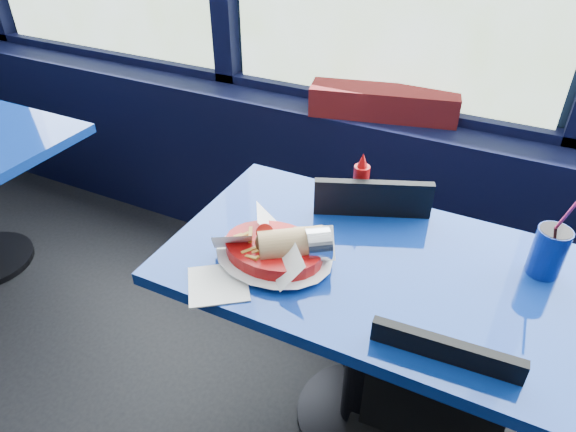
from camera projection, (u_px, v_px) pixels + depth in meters
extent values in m
cube|color=black|center=(366.00, 194.00, 2.43)|extent=(5.00, 0.26, 0.80)
cube|color=black|center=(380.00, 106.00, 2.25)|extent=(4.80, 0.08, 0.06)
cylinder|color=black|center=(356.00, 414.00, 1.90)|extent=(0.44, 0.44, 0.03)
cylinder|color=black|center=(364.00, 356.00, 1.71)|extent=(0.12, 0.12, 0.68)
cube|color=navy|center=(375.00, 268.00, 1.49)|extent=(1.20, 0.70, 0.04)
cube|color=black|center=(434.00, 395.00, 1.28)|extent=(0.35, 0.05, 0.40)
cube|color=black|center=(395.00, 265.00, 1.97)|extent=(0.51, 0.51, 0.04)
cube|color=black|center=(368.00, 237.00, 1.73)|extent=(0.36, 0.17, 0.43)
cylinder|color=black|center=(425.00, 280.00, 2.22)|extent=(0.02, 0.02, 0.40)
cylinder|color=black|center=(438.00, 341.00, 1.95)|extent=(0.02, 0.02, 0.40)
cylinder|color=black|center=(346.00, 277.00, 2.24)|extent=(0.02, 0.02, 0.40)
cylinder|color=black|center=(348.00, 336.00, 1.97)|extent=(0.02, 0.02, 0.40)
cube|color=maroon|center=(383.00, 103.00, 2.15)|extent=(0.63, 0.29, 0.12)
cylinder|color=#AA0B0B|center=(274.00, 252.00, 1.47)|extent=(0.34, 0.34, 0.06)
cylinder|color=white|center=(274.00, 255.00, 1.48)|extent=(0.33, 0.33, 0.00)
cylinder|color=silver|center=(318.00, 245.00, 1.44)|extent=(0.11, 0.12, 0.10)
sphere|color=#55371D|center=(267.00, 243.00, 1.44)|extent=(0.07, 0.07, 0.07)
cylinder|color=red|center=(265.00, 233.00, 1.44)|extent=(0.07, 0.07, 0.01)
cylinder|color=#AA0B0B|center=(360.00, 186.00, 1.68)|extent=(0.05, 0.05, 0.15)
cone|color=#AA0B0B|center=(363.00, 160.00, 1.62)|extent=(0.03, 0.03, 0.05)
cylinder|color=navy|center=(548.00, 252.00, 1.40)|extent=(0.09, 0.09, 0.14)
cylinder|color=black|center=(556.00, 231.00, 1.36)|extent=(0.08, 0.08, 0.01)
cylinder|color=#F13271|center=(568.00, 214.00, 1.32)|extent=(0.05, 0.06, 0.20)
cube|color=white|center=(218.00, 284.00, 1.40)|extent=(0.23, 0.23, 0.00)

